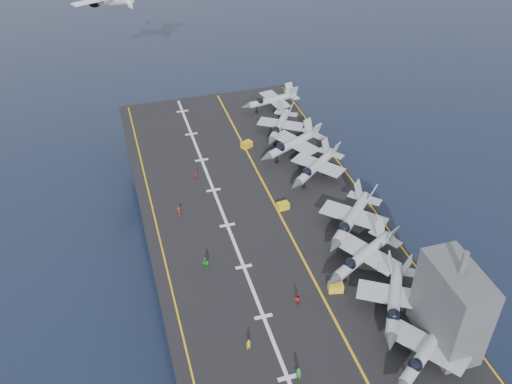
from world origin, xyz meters
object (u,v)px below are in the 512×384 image
object	(u,v)px
fighter_jet_0	(427,350)
transport_plane	(117,1)
tow_cart_a	(336,287)
island_superstructure	(453,298)

from	to	relation	value
fighter_jet_0	transport_plane	distance (m)	96.91
fighter_jet_0	tow_cart_a	size ratio (longest dim) A/B	7.53
island_superstructure	transport_plane	size ratio (longest dim) A/B	0.63
fighter_jet_0	island_superstructure	bearing A→B (deg)	32.69
island_superstructure	tow_cart_a	size ratio (longest dim) A/B	6.51
tow_cart_a	transport_plane	size ratio (longest dim) A/B	0.10
fighter_jet_0	tow_cart_a	xyz separation A→B (m)	(-5.70, 14.42, -1.88)
island_superstructure	transport_plane	distance (m)	94.91
island_superstructure	transport_plane	bearing A→B (deg)	108.88
fighter_jet_0	transport_plane	bearing A→B (deg)	106.01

